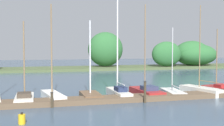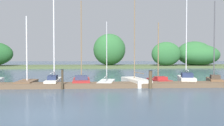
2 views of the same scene
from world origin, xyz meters
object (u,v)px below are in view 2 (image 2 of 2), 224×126
sailboat_9 (159,80)px  sailboat_8 (135,81)px  mooring_piling_3 (150,79)px  sailboat_7 (107,82)px  sailboat_4 (27,82)px  sailboat_5 (54,80)px  mooring_piling_2 (62,79)px  sailboat_10 (186,79)px  sailboat_6 (81,81)px  sailboat_11 (214,79)px

sailboat_9 → sailboat_8: bearing=102.0°
mooring_piling_3 → sailboat_9: bearing=66.6°
sailboat_9 → mooring_piling_3: size_ratio=3.88×
sailboat_7 → sailboat_9: (4.69, 0.71, 0.07)m
sailboat_4 → sailboat_9: 11.42m
sailboat_5 → mooring_piling_2: 3.10m
sailboat_9 → mooring_piling_2: size_ratio=3.61×
sailboat_10 → sailboat_6: bearing=105.0°
mooring_piling_3 → sailboat_8: bearing=109.3°
sailboat_7 → mooring_piling_2: sailboat_7 is taller
sailboat_8 → sailboat_9: sailboat_8 is taller
sailboat_5 → sailboat_11: sailboat_5 is taller
sailboat_7 → sailboat_11: bearing=-80.5°
sailboat_7 → mooring_piling_3: 4.19m
sailboat_4 → mooring_piling_3: size_ratio=4.16×
sailboat_9 → sailboat_10: sailboat_10 is taller
sailboat_6 → mooring_piling_2: bearing=154.5°
sailboat_10 → mooring_piling_2: 11.22m
sailboat_11 → mooring_piling_3: (-6.24, -2.70, 0.27)m
sailboat_4 → sailboat_5: sailboat_5 is taller
sailboat_7 → sailboat_8: (2.41, -0.20, 0.10)m
mooring_piling_3 → sailboat_4: bearing=165.1°
sailboat_11 → mooring_piling_2: 13.21m
sailboat_6 → sailboat_11: sailboat_11 is taller
sailboat_4 → sailboat_9: (11.40, 0.67, -0.01)m
sailboat_8 → sailboat_7: bearing=72.3°
sailboat_11 → mooring_piling_3: 6.80m
sailboat_8 → mooring_piling_2: 6.34m
sailboat_7 → sailboat_4: bearing=98.6°
sailboat_8 → mooring_piling_3: (0.84, -2.41, 0.37)m
sailboat_6 → sailboat_8: bearing=-99.3°
sailboat_7 → sailboat_8: size_ratio=0.75×
sailboat_7 → sailboat_11: sailboat_11 is taller
sailboat_5 → sailboat_6: sailboat_5 is taller
sailboat_8 → sailboat_11: sailboat_11 is taller
sailboat_7 → sailboat_5: bearing=95.7°
sailboat_8 → sailboat_4: bearing=75.5°
mooring_piling_2 → mooring_piling_3: (6.68, 0.03, -0.05)m
sailboat_9 → sailboat_11: (4.80, -0.62, 0.13)m
sailboat_9 → sailboat_4: bearing=83.6°
sailboat_9 → sailboat_6: bearing=83.3°
sailboat_4 → sailboat_11: bearing=-88.9°
sailboat_5 → sailboat_10: sailboat_10 is taller
sailboat_11 → mooring_piling_2: sailboat_11 is taller
sailboat_9 → mooring_piling_2: 8.79m
sailboat_9 → mooring_piling_3: (-1.44, -3.32, 0.40)m
sailboat_8 → mooring_piling_2: bearing=99.7°
sailboat_4 → sailboat_10: (13.95, 0.78, 0.11)m
sailboat_9 → mooring_piling_2: sailboat_9 is taller
sailboat_6 → sailboat_10: (9.39, 0.47, 0.06)m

